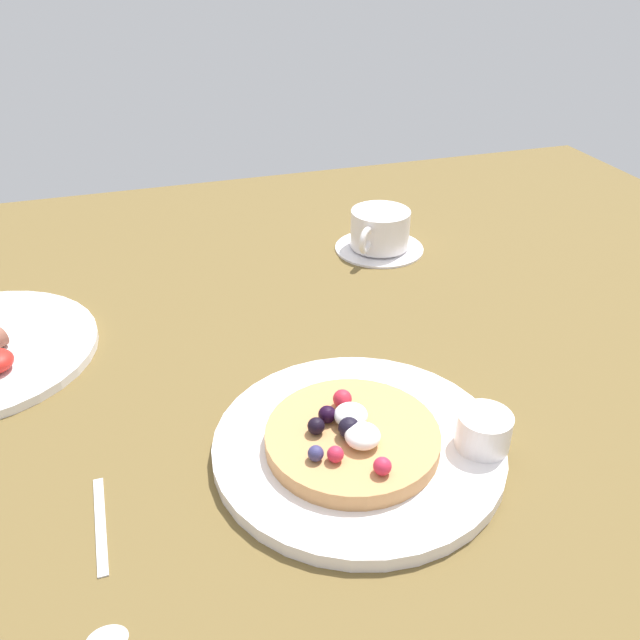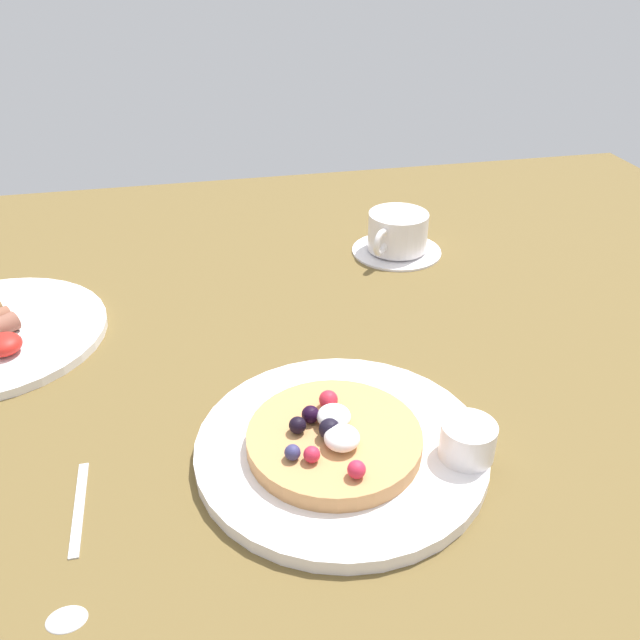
% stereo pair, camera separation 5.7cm
% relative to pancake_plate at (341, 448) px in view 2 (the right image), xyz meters
% --- Properties ---
extents(ground_plane, '(1.59, 1.16, 0.03)m').
position_rel_pancake_plate_xyz_m(ground_plane, '(-0.05, 0.17, -0.02)').
color(ground_plane, brown).
extents(pancake_plate, '(0.26, 0.26, 0.01)m').
position_rel_pancake_plate_xyz_m(pancake_plate, '(0.00, 0.00, 0.00)').
color(pancake_plate, white).
rests_on(pancake_plate, ground_plane).
extents(pancake_with_berries, '(0.15, 0.15, 0.04)m').
position_rel_pancake_plate_xyz_m(pancake_with_berries, '(-0.01, -0.01, 0.02)').
color(pancake_with_berries, tan).
rests_on(pancake_with_berries, pancake_plate).
extents(syrup_ramekin, '(0.05, 0.05, 0.03)m').
position_rel_pancake_plate_xyz_m(syrup_ramekin, '(0.10, -0.04, 0.02)').
color(syrup_ramekin, white).
rests_on(syrup_ramekin, pancake_plate).
extents(coffee_saucer, '(0.13, 0.13, 0.01)m').
position_rel_pancake_plate_xyz_m(coffee_saucer, '(0.18, 0.39, -0.00)').
color(coffee_saucer, white).
rests_on(coffee_saucer, ground_plane).
extents(coffee_cup, '(0.09, 0.10, 0.05)m').
position_rel_pancake_plate_xyz_m(coffee_cup, '(0.18, 0.39, 0.03)').
color(coffee_cup, white).
rests_on(coffee_cup, coffee_saucer).
extents(teaspoon, '(0.03, 0.17, 0.01)m').
position_rel_pancake_plate_xyz_m(teaspoon, '(-0.22, -0.08, -0.00)').
color(teaspoon, silver).
rests_on(teaspoon, ground_plane).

